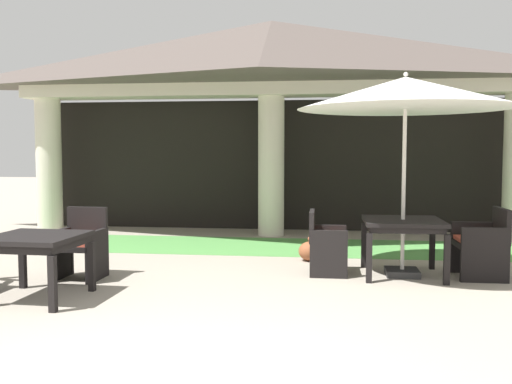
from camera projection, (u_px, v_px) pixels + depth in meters
name	position (u px, v px, depth m)	size (l,w,h in m)	color
background_pavilion	(272.00, 70.00, 10.67)	(10.24, 3.02, 4.09)	beige
lawn_strip	(264.00, 246.00, 9.53)	(12.04, 1.84, 0.01)	#519347
patio_table_near_foreground	(403.00, 227.00, 7.24)	(1.00, 1.00, 0.74)	black
patio_umbrella_near_foreground	(405.00, 94.00, 7.12)	(2.77, 2.77, 2.63)	#2D2D2D
patio_chair_near_foreground_east	(482.00, 245.00, 7.14)	(0.59, 0.63, 0.90)	black
patio_chair_near_foreground_west	(326.00, 244.00, 7.38)	(0.49, 0.59, 0.84)	black
patio_table_mid_left	(36.00, 244.00, 6.08)	(0.98, 0.98, 0.71)	black
patio_chair_mid_left_north	(80.00, 247.00, 7.10)	(0.58, 0.58, 0.90)	black
terracotta_urn	(310.00, 251.00, 8.26)	(0.35, 0.35, 0.37)	brown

